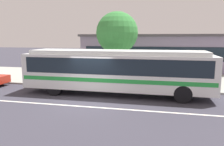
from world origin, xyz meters
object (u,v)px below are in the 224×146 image
Objects in this scene: transit_bus at (116,69)px; street_tree_near_stop at (117,33)px; pedestrian_waiting_near_sign at (165,73)px; bus_stop_sign at (185,66)px.

transit_bus is 5.31m from street_tree_near_stop.
bus_stop_sign is at bearing -17.22° from pedestrian_waiting_near_sign.
bus_stop_sign reaches higher than pedestrian_waiting_near_sign.
pedestrian_waiting_near_sign is (3.09, 2.29, -0.51)m from transit_bus.
bus_stop_sign is 6.33m from street_tree_near_stop.
transit_bus is at bearing -79.28° from street_tree_near_stop.
pedestrian_waiting_near_sign is 1.40m from bus_stop_sign.
bus_stop_sign is (1.23, -0.38, 0.55)m from pedestrian_waiting_near_sign.
bus_stop_sign is 0.43× the size of street_tree_near_stop.
pedestrian_waiting_near_sign is 5.45m from street_tree_near_stop.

